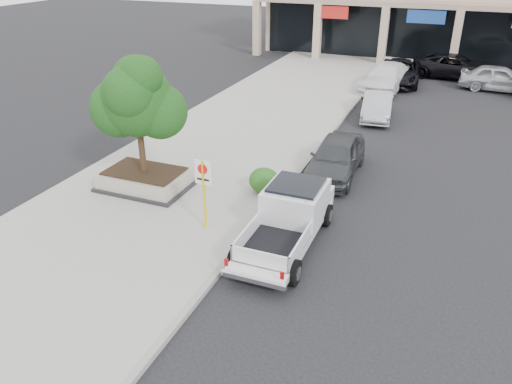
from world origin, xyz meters
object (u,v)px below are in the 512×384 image
lot_car_a (499,78)px  curb_car_d (400,72)px  curb_car_a (336,157)px  lot_car_d (455,66)px  planter (145,179)px  no_parking_sign (204,185)px  planter_tree (142,100)px  pickup_truck (285,221)px  curb_car_b (377,105)px  curb_car_c (385,78)px

lot_car_a → curb_car_d: bearing=96.7°
curb_car_a → lot_car_d: lot_car_d is taller
planter → lot_car_d: bearing=67.0°
curb_car_d → lot_car_d: lot_car_d is taller
no_parking_sign → curb_car_d: size_ratio=0.42×
planter_tree → lot_car_d: (9.43, 22.39, -2.64)m
pickup_truck → lot_car_a: size_ratio=1.14×
pickup_truck → lot_car_d: 24.36m
no_parking_sign → lot_car_d: no_parking_sign is taller
lot_car_d → planter: bearing=159.7°
curb_car_b → curb_car_d: bearing=82.4°
curb_car_a → curb_car_d: bearing=87.5°
curb_car_b → curb_car_d: curb_car_d is taller
curb_car_d → lot_car_d: size_ratio=0.98×
curb_car_b → no_parking_sign: bearing=-109.3°
planter_tree → no_parking_sign: bearing=-30.2°
pickup_truck → lot_car_d: size_ratio=0.93×
planter_tree → curb_car_a: size_ratio=0.90×
planter → pickup_truck: (5.96, -1.54, 0.35)m
curb_car_a → curb_car_b: curb_car_a is taller
curb_car_c → curb_car_b: bearing=-77.1°
planter → lot_car_a: 23.53m
planter_tree → pickup_truck: (5.83, -1.70, -2.59)m
planter_tree → curb_car_c: planter_tree is taller
curb_car_c → pickup_truck: bearing=-81.9°
lot_car_a → curb_car_b: bearing=146.6°
planter → pickup_truck: bearing=-14.5°
curb_car_a → curb_car_c: (-0.31, 13.52, 0.04)m
curb_car_c → curb_car_d: bearing=82.0°
no_parking_sign → curb_car_c: (2.38, 19.32, -0.84)m
planter_tree → no_parking_sign: 4.16m
curb_car_b → lot_car_a: 10.12m
planter → curb_car_b: size_ratio=0.78×
planter → no_parking_sign: size_ratio=1.39×
curb_car_a → lot_car_a: lot_car_a is taller
lot_car_a → no_parking_sign: bearing=160.6°
planter → lot_car_d: lot_car_d is taller
no_parking_sign → curb_car_b: no_parking_sign is taller
pickup_truck → curb_car_c: 19.12m
curb_car_b → curb_car_c: curb_car_c is taller
planter → curb_car_c: size_ratio=0.59×
no_parking_sign → curb_car_c: bearing=83.0°
curb_car_d → planter_tree: bearing=-111.3°
planter → planter_tree: (0.13, 0.15, 2.94)m
planter → curb_car_a: bearing=33.7°
curb_car_a → lot_car_a: bearing=67.4°
curb_car_c → lot_car_d: bearing=60.1°
no_parking_sign → planter_tree: bearing=149.8°
planter → curb_car_a: 7.31m
curb_car_b → lot_car_a: lot_car_a is taller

